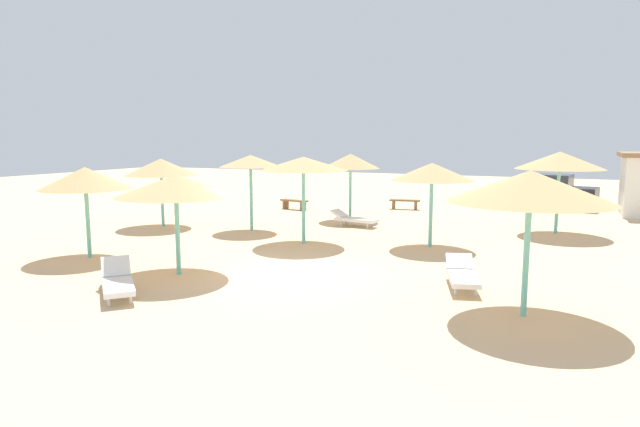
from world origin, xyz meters
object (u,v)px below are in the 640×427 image
(parasol_2, at_px, (351,161))
(parasol_5, at_px, (303,164))
(parasol_6, at_px, (251,161))
(lounger_2, at_px, (353,219))
(bench_1, at_px, (294,203))
(bench_0, at_px, (405,202))
(parasol_8, at_px, (85,179))
(parasol_7, at_px, (560,161))
(lounger_0, at_px, (462,274))
(lounger_1, at_px, (118,282))
(parasol_0, at_px, (530,187))
(parasol_1, at_px, (176,186))
(parked_car, at_px, (552,192))
(parasol_4, at_px, (432,172))
(parasol_9, at_px, (161,167))

(parasol_2, distance_m, parasol_5, 5.54)
(parasol_5, height_order, parasol_6, parasol_5)
(lounger_2, relative_size, bench_1, 1.28)
(parasol_6, height_order, bench_0, parasol_6)
(parasol_8, bearing_deg, bench_0, 69.43)
(parasol_7, distance_m, lounger_2, 7.99)
(parasol_8, bearing_deg, bench_1, 87.60)
(parasol_8, height_order, lounger_0, parasol_8)
(lounger_0, distance_m, lounger_1, 7.99)
(parasol_0, distance_m, parasol_7, 10.49)
(parasol_6, distance_m, bench_0, 9.54)
(parasol_6, bearing_deg, parasol_1, -73.93)
(parasol_5, relative_size, lounger_1, 1.63)
(parasol_6, xyz_separation_m, parked_car, (10.30, 12.09, -1.83))
(parasol_5, distance_m, bench_0, 10.29)
(parasol_2, xyz_separation_m, parasol_5, (0.50, -5.51, 0.14))
(lounger_1, bearing_deg, parasol_8, 145.08)
(parasol_0, distance_m, lounger_1, 9.05)
(lounger_1, distance_m, bench_0, 17.35)
(parasol_0, height_order, parasol_4, parasol_0)
(lounger_1, relative_size, lounger_2, 0.92)
(parasol_5, bearing_deg, parasol_8, -136.25)
(parasol_2, distance_m, bench_0, 5.12)
(parasol_0, relative_size, parasol_9, 1.11)
(parasol_0, relative_size, parked_car, 0.75)
(parasol_5, xyz_separation_m, parasol_7, (7.70, 5.58, 0.02))
(lounger_0, relative_size, parked_car, 0.48)
(parasol_7, relative_size, parked_car, 0.74)
(lounger_1, bearing_deg, parked_car, 68.12)
(bench_1, bearing_deg, parasol_8, -92.40)
(parasol_0, distance_m, bench_0, 16.50)
(lounger_0, relative_size, lounger_1, 1.11)
(parasol_7, distance_m, parasol_8, 16.18)
(parasol_4, distance_m, parasol_7, 5.73)
(parasol_0, height_order, parasol_5, parasol_5)
(lounger_1, distance_m, bench_1, 15.23)
(parked_car, bearing_deg, parasol_5, -118.31)
(lounger_0, bearing_deg, parasol_9, 162.21)
(parasol_4, bearing_deg, parasol_8, -146.71)
(parasol_0, xyz_separation_m, lounger_2, (-7.13, 8.92, -2.29))
(parasol_1, bearing_deg, parked_car, 65.85)
(parasol_2, relative_size, parasol_6, 0.99)
(parasol_1, xyz_separation_m, bench_1, (-3.25, 12.75, -1.98))
(parasol_8, xyz_separation_m, parasol_9, (-1.88, 5.40, 0.03))
(parasol_6, bearing_deg, parasol_5, -26.45)
(parasol_6, distance_m, parasol_8, 6.40)
(parasol_2, bearing_deg, parked_car, 45.89)
(parasol_8, relative_size, lounger_1, 1.48)
(parasol_9, bearing_deg, parasol_0, -21.92)
(parasol_4, height_order, bench_1, parasol_4)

